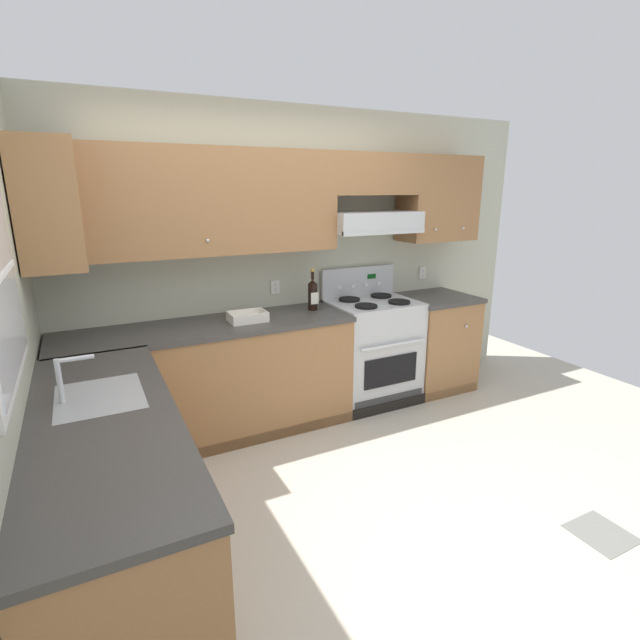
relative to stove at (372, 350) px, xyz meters
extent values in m
plane|color=#B2AA99|center=(-1.02, -1.25, -0.48)|extent=(7.04, 7.04, 0.00)
cube|color=slate|center=(0.19, -2.12, -0.48)|extent=(0.30, 0.30, 0.01)
cube|color=#B7BAA3|center=(-0.56, 0.37, 0.80)|extent=(4.68, 0.12, 2.55)
cube|color=olive|center=(-1.45, 0.13, 1.32)|extent=(2.10, 0.34, 0.76)
cube|color=olive|center=(0.76, 0.13, 1.32)|extent=(0.73, 0.34, 0.76)
cube|color=olive|center=(0.00, 0.13, 1.53)|extent=(0.80, 0.34, 0.34)
cube|color=#B7BABC|center=(0.00, 0.09, 1.14)|extent=(0.80, 0.46, 0.17)
cube|color=#B7BABC|center=(0.00, -0.13, 1.07)|extent=(0.80, 0.03, 0.04)
sphere|color=silver|center=(-1.45, -0.05, 1.06)|extent=(0.02, 0.02, 0.02)
sphere|color=silver|center=(0.60, -0.05, 1.06)|extent=(0.02, 0.02, 0.02)
sphere|color=silver|center=(0.93, -0.05, 1.06)|extent=(0.02, 0.02, 0.02)
cube|color=silver|center=(-0.81, 0.29, 0.60)|extent=(0.08, 0.01, 0.12)
cube|color=silver|center=(-0.81, 0.29, 0.62)|extent=(0.03, 0.00, 0.03)
cube|color=silver|center=(-0.81, 0.29, 0.58)|extent=(0.03, 0.00, 0.03)
cube|color=silver|center=(0.77, 0.29, 0.60)|extent=(0.08, 0.01, 0.12)
cube|color=silver|center=(0.77, 0.29, 0.62)|extent=(0.03, 0.00, 0.03)
cube|color=silver|center=(0.77, 0.29, 0.58)|extent=(0.03, 0.00, 0.03)
cube|color=white|center=(-2.57, -1.16, 1.07)|extent=(0.01, 0.90, 0.82)
cube|color=white|center=(-2.56, -1.16, 1.07)|extent=(0.01, 0.90, 0.02)
cube|color=olive|center=(-2.40, -0.05, 1.32)|extent=(0.34, 0.64, 0.76)
cube|color=olive|center=(-1.47, -0.01, -0.04)|extent=(2.17, 0.61, 0.87)
cube|color=#3D3A38|center=(-1.47, -0.01, 0.41)|extent=(2.19, 0.63, 0.04)
cube|color=olive|center=(0.71, -0.01, -0.04)|extent=(0.64, 0.61, 0.87)
cube|color=#3D3A38|center=(0.71, -0.01, 0.41)|extent=(0.67, 0.63, 0.04)
cube|color=black|center=(-0.76, -0.28, -0.43)|extent=(3.54, 0.06, 0.09)
sphere|color=silver|center=(-1.90, -0.33, 0.20)|extent=(0.03, 0.03, 0.03)
sphere|color=silver|center=(0.80, -0.33, 0.20)|extent=(0.03, 0.03, 0.03)
cube|color=olive|center=(-2.27, -1.26, -0.04)|extent=(0.61, 1.89, 0.87)
cube|color=#3D3A38|center=(-2.27, -1.26, 0.41)|extent=(0.63, 1.91, 0.04)
cube|color=black|center=(-1.99, -1.26, -0.43)|extent=(0.06, 1.85, 0.09)
cube|color=#999B9E|center=(-2.27, -1.02, 0.43)|extent=(0.40, 0.48, 0.01)
cube|color=#28282B|center=(-2.27, -1.02, 0.36)|extent=(0.34, 0.42, 0.14)
cylinder|color=silver|center=(-2.43, -1.02, 0.54)|extent=(0.03, 0.03, 0.22)
cylinder|color=silver|center=(-2.35, -1.02, 0.64)|extent=(0.16, 0.02, 0.02)
cube|color=#B7BABC|center=(0.00, 0.00, -0.02)|extent=(0.76, 0.58, 0.91)
cube|color=black|center=(0.00, -0.30, -0.10)|extent=(0.53, 0.01, 0.26)
cylinder|color=silver|center=(0.00, -0.32, 0.14)|extent=(0.65, 0.02, 0.02)
cube|color=#333333|center=(0.00, -0.30, -0.38)|extent=(0.70, 0.01, 0.11)
cube|color=#B7BABC|center=(0.00, 0.00, 0.44)|extent=(0.76, 0.58, 0.02)
cube|color=#B7BABC|center=(0.00, 0.27, 0.58)|extent=(0.76, 0.04, 0.29)
cube|color=#053F0C|center=(0.13, 0.25, 0.63)|extent=(0.09, 0.01, 0.04)
cylinder|color=black|center=(-0.17, -0.14, 0.46)|extent=(0.19, 0.19, 0.02)
cylinder|color=black|center=(-0.17, -0.14, 0.45)|extent=(0.07, 0.07, 0.01)
cylinder|color=black|center=(0.17, -0.14, 0.46)|extent=(0.19, 0.19, 0.02)
cylinder|color=black|center=(0.17, -0.14, 0.45)|extent=(0.07, 0.07, 0.01)
cylinder|color=black|center=(-0.17, 0.14, 0.46)|extent=(0.19, 0.19, 0.02)
cylinder|color=black|center=(-0.17, 0.14, 0.45)|extent=(0.07, 0.07, 0.01)
cylinder|color=black|center=(0.17, 0.14, 0.46)|extent=(0.19, 0.19, 0.02)
cylinder|color=black|center=(0.17, 0.14, 0.45)|extent=(0.07, 0.07, 0.01)
cylinder|color=white|center=(-0.21, 0.25, 0.55)|extent=(0.04, 0.02, 0.04)
cylinder|color=white|center=(-0.07, 0.25, 0.55)|extent=(0.04, 0.02, 0.04)
cylinder|color=white|center=(0.07, 0.25, 0.55)|extent=(0.04, 0.02, 0.04)
cylinder|color=white|center=(0.21, 0.25, 0.55)|extent=(0.04, 0.02, 0.04)
cylinder|color=black|center=(-0.58, 0.05, 0.54)|extent=(0.08, 0.08, 0.22)
cone|color=black|center=(-0.58, 0.05, 0.67)|extent=(0.08, 0.08, 0.04)
cylinder|color=black|center=(-0.58, 0.05, 0.73)|extent=(0.03, 0.03, 0.09)
cylinder|color=gold|center=(-0.58, 0.05, 0.77)|extent=(0.03, 0.03, 0.02)
cube|color=silver|center=(-0.58, 0.01, 0.54)|extent=(0.07, 0.00, 0.10)
cube|color=white|center=(-1.18, -0.04, 0.44)|extent=(0.23, 0.16, 0.02)
cube|color=white|center=(-1.18, -0.14, 0.47)|extent=(0.28, 0.01, 0.07)
cube|color=white|center=(-1.18, 0.05, 0.47)|extent=(0.28, 0.01, 0.07)
cube|color=white|center=(-1.31, -0.04, 0.47)|extent=(0.01, 0.17, 0.07)
cube|color=white|center=(-1.04, -0.04, 0.47)|extent=(0.01, 0.17, 0.07)
camera|label=1|loc=(-2.27, -3.42, 1.42)|focal=26.64mm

